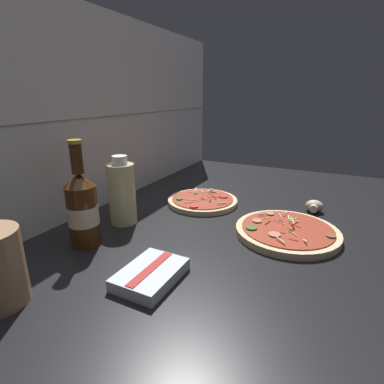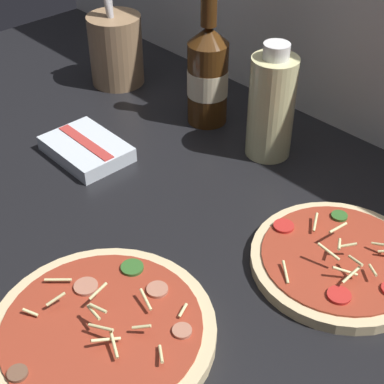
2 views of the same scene
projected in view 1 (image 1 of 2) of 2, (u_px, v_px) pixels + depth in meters
counter_slab at (234, 242)px, 75.06cm from camera, size 160.00×90.00×2.50cm
tile_backsplash at (86, 118)px, 85.24cm from camera, size 160.00×1.13×60.00cm
pizza_near at (287, 231)px, 75.67cm from camera, size 25.67×25.67×5.10cm
pizza_far at (203, 201)px, 97.57cm from camera, size 22.52×22.52×4.80cm
beer_bottle at (82, 208)px, 68.70cm from camera, size 6.99×6.99×24.77cm
oil_bottle at (122, 193)px, 80.80cm from camera, size 7.27×7.27×18.80cm
mushroom_left at (314, 206)px, 90.35cm from camera, size 5.40×5.14×3.60cm
dish_towel at (151, 274)px, 57.24cm from camera, size 13.86×9.99×2.56cm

